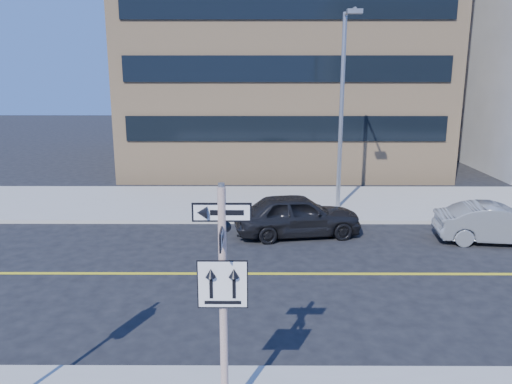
{
  "coord_description": "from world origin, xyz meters",
  "views": [
    {
      "loc": [
        0.56,
        -9.83,
        5.84
      ],
      "look_at": [
        0.5,
        4.0,
        2.5
      ],
      "focal_mm": 35.0,
      "sensor_mm": 36.0,
      "label": 1
    }
  ],
  "objects_px": {
    "parked_car_b": "(497,224)",
    "streetlight_a": "(343,99)",
    "sign_pole": "(223,292)",
    "parked_car_a": "(297,215)"
  },
  "relations": [
    {
      "from": "parked_car_b",
      "to": "streetlight_a",
      "type": "height_order",
      "value": "streetlight_a"
    },
    {
      "from": "sign_pole",
      "to": "streetlight_a",
      "type": "distance_m",
      "value": 14.05
    },
    {
      "from": "sign_pole",
      "to": "parked_car_b",
      "type": "relative_size",
      "value": 0.98
    },
    {
      "from": "parked_car_a",
      "to": "parked_car_b",
      "type": "distance_m",
      "value": 6.97
    },
    {
      "from": "sign_pole",
      "to": "parked_car_b",
      "type": "xyz_separation_m",
      "value": [
        8.92,
        9.37,
        -1.76
      ]
    },
    {
      "from": "parked_car_a",
      "to": "parked_car_b",
      "type": "height_order",
      "value": "parked_car_a"
    },
    {
      "from": "parked_car_a",
      "to": "streetlight_a",
      "type": "height_order",
      "value": "streetlight_a"
    },
    {
      "from": "parked_car_b",
      "to": "streetlight_a",
      "type": "bearing_deg",
      "value": 58.39
    },
    {
      "from": "streetlight_a",
      "to": "parked_car_b",
      "type": "bearing_deg",
      "value": -38.38
    },
    {
      "from": "sign_pole",
      "to": "parked_car_b",
      "type": "distance_m",
      "value": 13.06
    }
  ]
}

